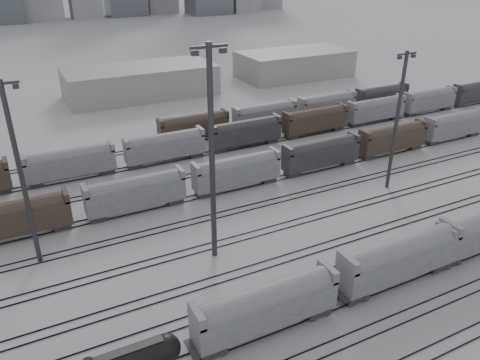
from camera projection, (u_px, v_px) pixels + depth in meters
name	position (u px, v px, depth m)	size (l,w,h in m)	color
ground	(304.00, 324.00, 49.61)	(900.00, 900.00, 0.00)	silver
tracks	(232.00, 242.00, 63.62)	(220.00, 71.50, 0.16)	black
hopper_car_a	(266.00, 305.00, 47.21)	(15.70, 3.12, 5.62)	#27272A
hopper_car_b	(400.00, 257.00, 54.47)	(16.46, 3.27, 5.89)	#27272A
light_mast_b	(21.00, 173.00, 54.52)	(3.75, 0.60, 23.41)	#343436
light_mast_c	(212.00, 153.00, 54.85)	(4.34, 0.69, 27.13)	#343436
light_mast_d	(397.00, 119.00, 73.65)	(3.61, 0.58, 22.58)	#343436
bg_string_near	(237.00, 173.00, 77.34)	(151.00, 3.00, 5.60)	gray
bg_string_mid	(246.00, 134.00, 94.26)	(151.00, 3.00, 5.60)	#27272A
bg_string_far	(297.00, 111.00, 107.81)	(66.00, 3.00, 5.60)	#47362D
warehouse_mid	(141.00, 81.00, 128.21)	(40.00, 18.00, 8.00)	#9A9A9C
warehouse_right	(294.00, 64.00, 148.58)	(35.00, 18.00, 8.00)	#9A9A9C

